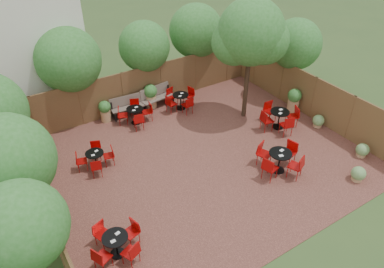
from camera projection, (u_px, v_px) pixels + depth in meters
ground at (202, 160)px, 14.66m from camera, size 80.00×80.00×0.00m
courtyard_paving at (202, 160)px, 14.66m from camera, size 12.00×10.00×0.02m
fence_back at (143, 87)px, 17.54m from camera, size 12.00×0.08×2.00m
fence_left at (41, 201)px, 11.43m from camera, size 0.08×10.00×2.00m
fence_right at (313, 97)px, 16.74m from camera, size 0.08×10.00×2.00m
neighbour_building at (12, 24)px, 15.91m from camera, size 5.00×4.00×8.00m
overhang_foliage at (117, 77)px, 14.42m from camera, size 15.76×10.76×2.77m
courtyard_tree at (251, 36)px, 15.14m from camera, size 2.89×2.80×5.37m
park_bench_left at (127, 106)px, 17.10m from camera, size 1.54×0.62×0.93m
park_bench_right at (156, 96)px, 17.76m from camera, size 1.66×0.71×1.00m
bistro_tables at (198, 141)px, 14.87m from camera, size 10.34×7.71×0.96m
planters at (168, 106)px, 16.90m from camera, size 11.87×4.60×1.17m
low_shrubs at (345, 147)px, 14.86m from camera, size 2.05×3.77×0.57m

